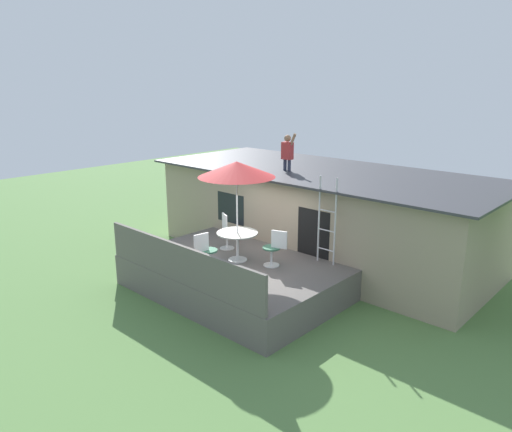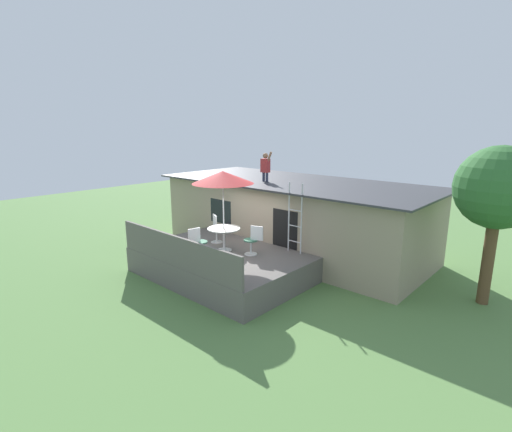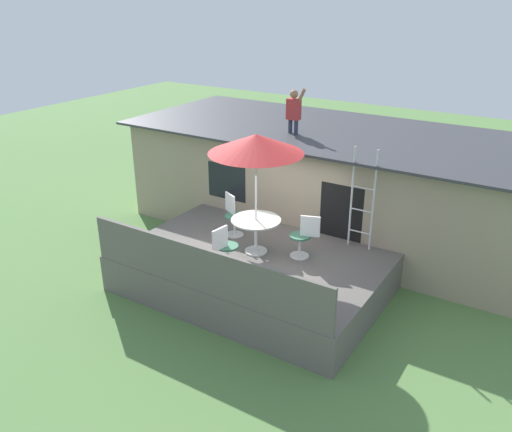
% 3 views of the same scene
% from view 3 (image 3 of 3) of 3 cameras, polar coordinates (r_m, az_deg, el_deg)
% --- Properties ---
extents(ground_plane, '(40.00, 40.00, 0.00)m').
position_cam_3_polar(ground_plane, '(11.54, 0.02, -7.52)').
color(ground_plane, '#567F42').
extents(house, '(10.50, 4.50, 2.67)m').
position_cam_3_polar(house, '(13.88, 7.98, 3.82)').
color(house, gray).
rests_on(house, ground).
extents(deck, '(5.33, 3.77, 0.80)m').
position_cam_3_polar(deck, '(11.34, 0.02, -5.78)').
color(deck, '#605B56').
rests_on(deck, ground).
extents(deck_railing, '(5.23, 0.08, 0.90)m').
position_cam_3_polar(deck_railing, '(9.62, -5.82, -5.82)').
color(deck_railing, '#605B56').
rests_on(deck_railing, deck).
extents(patio_table, '(1.04, 1.04, 0.74)m').
position_cam_3_polar(patio_table, '(10.95, -0.00, -1.13)').
color(patio_table, silver).
rests_on(patio_table, deck).
extents(patio_umbrella, '(1.90, 1.90, 2.54)m').
position_cam_3_polar(patio_umbrella, '(10.34, -0.00, 7.79)').
color(patio_umbrella, silver).
rests_on(patio_umbrella, deck).
extents(step_ladder, '(0.52, 0.04, 2.20)m').
position_cam_3_polar(step_ladder, '(11.18, 11.41, 1.79)').
color(step_ladder, silver).
rests_on(step_ladder, deck).
extents(person_figure, '(0.47, 0.20, 1.11)m').
position_cam_3_polar(person_figure, '(12.97, 4.13, 11.50)').
color(person_figure, '#33384C').
rests_on(person_figure, house).
extents(patio_chair_left, '(0.58, 0.44, 0.92)m').
position_cam_3_polar(patio_chair_left, '(11.83, -2.50, 0.09)').
color(patio_chair_left, silver).
rests_on(patio_chair_left, deck).
extents(patio_chair_right, '(0.60, 0.44, 0.92)m').
position_cam_3_polar(patio_chair_right, '(10.85, 5.15, -2.22)').
color(patio_chair_right, silver).
rests_on(patio_chair_right, deck).
extents(patio_chair_near, '(0.44, 0.62, 0.92)m').
position_cam_3_polar(patio_chair_near, '(10.37, -3.39, -3.43)').
color(patio_chair_near, silver).
rests_on(patio_chair_near, deck).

